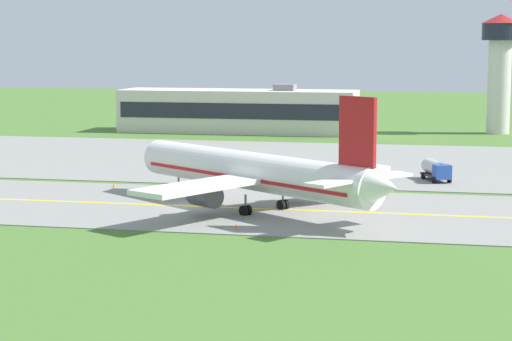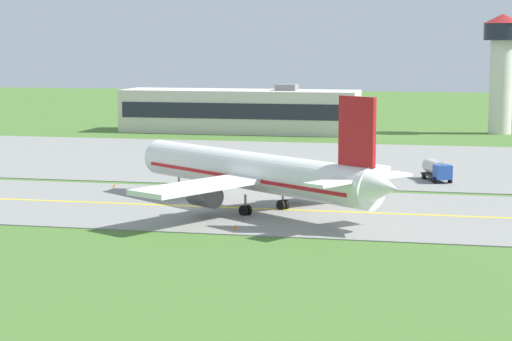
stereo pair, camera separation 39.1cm
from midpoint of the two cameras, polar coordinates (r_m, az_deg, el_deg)
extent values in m
plane|color=#47702D|center=(104.44, -4.09, -2.15)|extent=(500.00, 500.00, 0.00)
cube|color=gray|center=(104.44, -4.09, -2.13)|extent=(240.00, 28.00, 0.10)
cube|color=gray|center=(143.09, 4.54, 0.51)|extent=(140.00, 52.00, 0.10)
cube|color=yellow|center=(104.43, -4.09, -2.10)|extent=(220.00, 0.60, 0.01)
cylinder|color=white|center=(101.33, -0.13, -0.03)|extent=(29.63, 23.56, 4.00)
cone|color=white|center=(115.63, -6.02, 0.87)|extent=(4.36, 4.60, 3.80)
cone|color=white|center=(88.29, 7.68, -0.98)|extent=(4.60, 4.64, 3.40)
cube|color=red|center=(101.40, -0.13, -0.31)|extent=(27.50, 22.00, 0.36)
cube|color=#1E232D|center=(113.76, -5.40, 1.13)|extent=(3.48, 3.80, 0.70)
cube|color=white|center=(94.39, -3.17, -0.92)|extent=(11.43, 15.46, 0.50)
cylinder|color=#47474C|center=(97.38, -2.96, -1.49)|extent=(4.10, 3.88, 2.30)
cylinder|color=black|center=(98.63, -3.53, -1.38)|extent=(1.46, 1.83, 2.10)
cube|color=white|center=(105.53, 4.15, -0.02)|extent=(13.97, 14.03, 0.50)
cylinder|color=#47474C|center=(105.77, 2.61, -0.76)|extent=(4.10, 3.88, 2.30)
cylinder|color=black|center=(106.92, 2.02, -0.66)|extent=(1.46, 1.83, 2.10)
cube|color=red|center=(89.97, 6.11, 2.32)|extent=(3.76, 2.96, 6.50)
cube|color=white|center=(88.06, 4.75, -0.70)|extent=(5.13, 6.38, 0.30)
cube|color=white|center=(92.70, 7.52, -0.32)|extent=(5.84, 6.03, 0.30)
cylinder|color=slate|center=(111.81, -4.48, -0.80)|extent=(0.24, 0.24, 1.65)
cylinder|color=black|center=(111.93, -4.48, -1.22)|extent=(1.09, 0.94, 1.10)
cylinder|color=slate|center=(98.58, -0.52, -1.91)|extent=(0.24, 0.24, 1.65)
cylinder|color=black|center=(98.54, -0.64, -2.40)|extent=(1.09, 0.94, 1.10)
cylinder|color=black|center=(98.89, -0.40, -2.36)|extent=(1.09, 0.94, 1.10)
cylinder|color=slate|center=(101.98, 1.71, -1.59)|extent=(0.24, 0.24, 1.65)
cylinder|color=black|center=(101.93, 1.59, -2.07)|extent=(1.09, 0.94, 1.10)
cylinder|color=black|center=(102.29, 1.82, -2.03)|extent=(1.09, 0.94, 1.10)
cube|color=#264CA5|center=(123.02, 11.07, -0.09)|extent=(2.53, 2.42, 1.80)
cube|color=#1E232D|center=(122.27, 11.20, 0.01)|extent=(1.75, 0.81, 0.81)
cylinder|color=silver|center=(125.76, 10.59, 0.20)|extent=(3.26, 4.57, 1.80)
cube|color=#383838|center=(125.90, 10.57, -0.26)|extent=(3.54, 4.68, 0.24)
cylinder|color=orange|center=(122.89, 11.08, 0.37)|extent=(0.20, 0.20, 0.18)
cylinder|color=black|center=(123.52, 11.49, -0.56)|extent=(0.62, 0.95, 0.90)
cylinder|color=black|center=(122.80, 10.62, -0.59)|extent=(0.62, 0.95, 0.90)
cylinder|color=black|center=(127.08, 10.88, -0.32)|extent=(0.62, 0.95, 0.90)
cylinder|color=black|center=(126.35, 9.99, -0.34)|extent=(0.62, 0.95, 0.90)
cube|color=beige|center=(189.88, -0.89, 3.53)|extent=(46.48, 11.82, 8.34)
cube|color=#1E232D|center=(184.06, -1.32, 3.53)|extent=(44.62, 0.10, 3.00)
cube|color=slate|center=(187.69, 1.88, 4.94)|extent=(4.00, 4.00, 1.20)
cylinder|color=silver|center=(192.64, 14.34, 4.80)|extent=(4.40, 4.40, 18.01)
cylinder|color=#1E232D|center=(192.46, 14.45, 7.95)|extent=(7.20, 7.20, 3.20)
cone|color=maroon|center=(192.50, 14.47, 8.69)|extent=(7.60, 7.60, 1.80)
cone|color=orange|center=(118.76, -8.27, -0.88)|extent=(0.44, 0.44, 0.60)
cone|color=orange|center=(91.24, -1.11, -3.37)|extent=(0.44, 0.44, 0.60)
camera|label=1|loc=(0.20, -89.89, 0.01)|focal=67.62mm
camera|label=2|loc=(0.20, 90.11, -0.01)|focal=67.62mm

